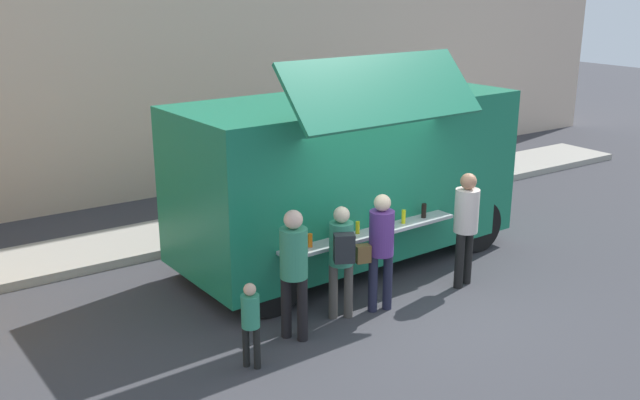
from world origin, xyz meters
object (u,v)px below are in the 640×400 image
Objects in this scene: food_truck_main at (348,174)px; customer_extra_browsing at (466,220)px; trash_bin at (429,169)px; child_near_queue at (251,318)px; customer_front_ordering at (380,243)px; customer_rear_waiting at (294,263)px; customer_mid_with_backpack at (342,252)px.

food_truck_main is 2.08m from customer_extra_browsing.
food_truck_main is at bearing -149.47° from trash_bin.
child_near_queue is (-6.96, -4.50, 0.15)m from trash_bin.
trash_bin is 6.26m from customer_front_ordering.
customer_front_ordering is 1.62m from customer_extra_browsing.
customer_front_ordering is 0.97× the size of customer_rear_waiting.
trash_bin is 0.63× the size of customer_mid_with_backpack.
child_near_queue is at bearing 113.79° from customer_front_ordering.
customer_extra_browsing reaches higher than customer_mid_with_backpack.
customer_front_ordering is at bearing -26.58° from child_near_queue.
customer_rear_waiting is 0.99× the size of customer_extra_browsing.
customer_rear_waiting is at bearing 125.44° from customer_mid_with_backpack.
trash_bin is 6.68m from customer_mid_with_backpack.
food_truck_main is 5.19× the size of child_near_queue.
customer_mid_with_backpack is 2.23m from customer_extra_browsing.
customer_rear_waiting is 1.60× the size of child_near_queue.
customer_rear_waiting reaches higher than child_near_queue.
food_truck_main is 3.83m from child_near_queue.
food_truck_main reaches higher than child_near_queue.
child_near_queue is at bearing -147.13° from trash_bin.
customer_mid_with_backpack is at bearing -142.65° from trash_bin.
customer_extra_browsing reaches higher than customer_rear_waiting.
food_truck_main is 2.01m from customer_front_ordering.
customer_mid_with_backpack is (-5.29, -4.04, 0.48)m from trash_bin.
trash_bin is at bearing 1.52° from customer_rear_waiting.
customer_rear_waiting is at bearing -14.04° from child_near_queue.
child_near_queue is (-3.03, -2.18, -0.85)m from food_truck_main.
customer_mid_with_backpack is 0.92× the size of customer_rear_waiting.
customer_mid_with_backpack is 0.91× the size of customer_extra_browsing.
customer_front_ordering is 1.06× the size of customer_mid_with_backpack.
food_truck_main is 4.68m from trash_bin.
customer_mid_with_backpack is 1.77m from child_near_queue.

